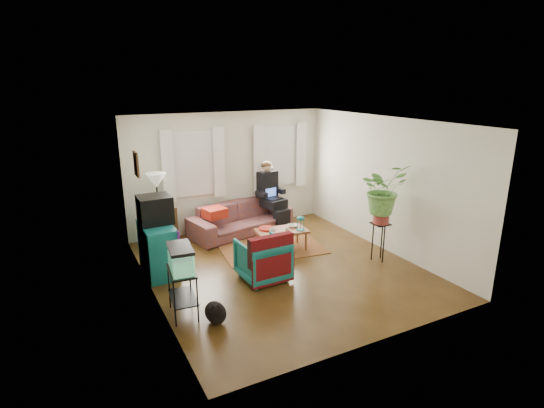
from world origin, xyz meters
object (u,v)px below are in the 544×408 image
side_table (160,226)px  armchair (263,258)px  aquarium_stand (183,293)px  dresser (158,249)px  sofa (241,213)px  coffee_table (282,240)px  plant_stand (379,242)px

side_table → armchair: size_ratio=1.01×
side_table → aquarium_stand: bearing=-96.8°
side_table → dresser: (-0.34, -1.36, 0.06)m
dresser → aquarium_stand: 1.56m
sofa → side_table: (-1.73, 0.15, -0.06)m
coffee_table → plant_stand: 1.88m
aquarium_stand → side_table: bearing=89.7°
side_table → aquarium_stand: side_table is taller
side_table → aquarium_stand: 2.95m
dresser → armchair: 1.83m
aquarium_stand → plant_stand: 3.79m
sofa → coffee_table: sofa is taller
sofa → armchair: sofa is taller
aquarium_stand → plant_stand: (3.78, 0.23, 0.02)m
coffee_table → plant_stand: size_ratio=1.36×
aquarium_stand → coffee_table: 2.86m
dresser → coffee_table: (2.41, -0.04, -0.24)m
dresser → plant_stand: bearing=-19.9°
coffee_table → dresser: bearing=-174.1°
dresser → coffee_table: bearing=-1.5°
sofa → aquarium_stand: (-2.08, -2.77, -0.10)m
dresser → plant_stand: (3.77, -1.33, -0.08)m
dresser → aquarium_stand: bearing=-90.8°
aquarium_stand → armchair: size_ratio=0.90×
dresser → plant_stand: 4.00m
aquarium_stand → sofa: bearing=59.6°
plant_stand → armchair: bearing=172.7°
aquarium_stand → plant_stand: bearing=10.0°
armchair → coffee_table: (0.90, 1.00, -0.18)m
sofa → side_table: size_ratio=2.92×
sofa → plant_stand: (1.70, -2.54, -0.08)m
dresser → aquarium_stand: dresser is taller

